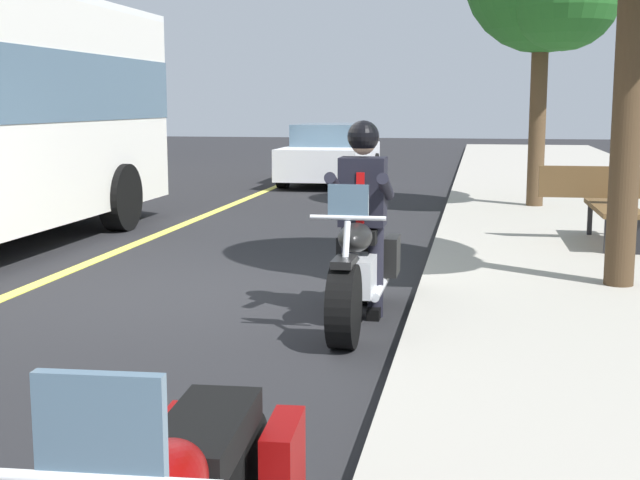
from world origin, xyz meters
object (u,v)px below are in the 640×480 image
at_px(bench_sidewalk, 613,198).
at_px(motorcycle_main, 359,271).
at_px(rider_main, 363,201).
at_px(car_silver, 332,154).

bearing_deg(bench_sidewalk, motorcycle_main, -33.76).
xyz_separation_m(motorcycle_main, rider_main, (-0.19, -0.00, 0.58)).
bearing_deg(bench_sidewalk, car_silver, -150.99).
relative_size(motorcycle_main, car_silver, 0.48).
bearing_deg(motorcycle_main, car_silver, -169.40).
distance_m(motorcycle_main, car_silver, 13.45).
distance_m(rider_main, car_silver, 13.26).
bearing_deg(rider_main, motorcycle_main, 0.67).
xyz_separation_m(rider_main, bench_sidewalk, (-3.78, 2.66, -0.32)).
bearing_deg(rider_main, car_silver, -169.26).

